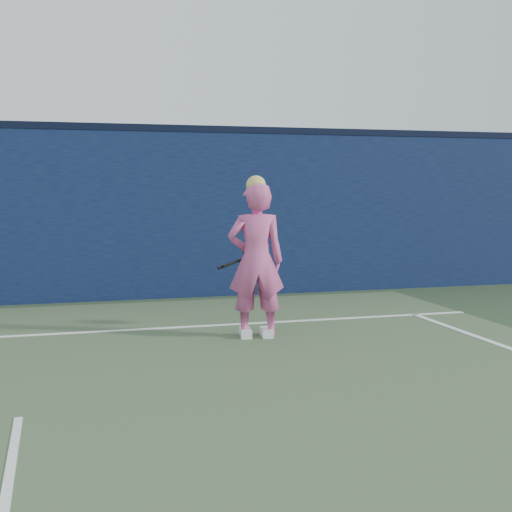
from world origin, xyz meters
name	(u,v)px	position (x,y,z in m)	size (l,w,h in m)	color
ground	(10,472)	(0.00, 0.00, 0.00)	(80.00, 80.00, 0.00)	#293B24
backstop_wall	(35,217)	(0.00, 6.50, 1.25)	(24.00, 0.40, 2.50)	#0B1334
wall_cap	(32,126)	(0.00, 6.50, 2.55)	(24.00, 0.42, 0.10)	black
player	(256,260)	(2.43, 3.26, 0.87)	(0.68, 0.50, 1.81)	#D25192
racket	(251,257)	(2.50, 3.75, 0.86)	(0.62, 0.20, 0.33)	black
court_lines	(6,493)	(0.00, -0.33, 0.01)	(11.00, 12.04, 0.01)	white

